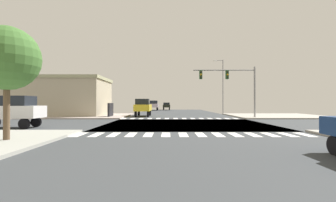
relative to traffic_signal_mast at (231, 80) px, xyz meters
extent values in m
cube|color=#373A3E|center=(-5.70, -7.65, -4.55)|extent=(14.00, 90.00, 0.05)
cube|color=#373A3E|center=(-5.70, -7.65, -4.55)|extent=(90.00, 12.00, 0.05)
cube|color=#A09B91|center=(7.30, 4.35, -4.46)|extent=(12.00, 12.00, 0.14)
cube|color=#A4968F|center=(-18.70, 4.35, -4.46)|extent=(12.00, 12.00, 0.14)
cube|color=white|center=(-12.45, -14.95, -4.52)|extent=(0.50, 2.00, 0.01)
cube|color=white|center=(-11.45, -14.95, -4.52)|extent=(0.50, 2.00, 0.01)
cube|color=white|center=(-10.45, -14.95, -4.52)|extent=(0.50, 2.00, 0.01)
cube|color=white|center=(-9.45, -14.95, -4.52)|extent=(0.50, 2.00, 0.01)
cube|color=white|center=(-8.45, -14.95, -4.52)|extent=(0.50, 2.00, 0.01)
cube|color=white|center=(-7.45, -14.95, -4.52)|extent=(0.50, 2.00, 0.01)
cube|color=white|center=(-6.45, -14.95, -4.52)|extent=(0.50, 2.00, 0.01)
cube|color=white|center=(-5.45, -14.95, -4.52)|extent=(0.50, 2.00, 0.01)
cube|color=white|center=(-4.45, -14.95, -4.52)|extent=(0.50, 2.00, 0.01)
cube|color=white|center=(-3.45, -14.95, -4.52)|extent=(0.50, 2.00, 0.01)
cube|color=white|center=(-2.45, -14.95, -4.52)|extent=(0.50, 2.00, 0.01)
cube|color=white|center=(-1.45, -14.95, -4.52)|extent=(0.50, 2.00, 0.01)
cube|color=white|center=(-0.45, -14.95, -4.52)|extent=(0.50, 2.00, 0.01)
cube|color=white|center=(0.55, -14.95, -4.52)|extent=(0.50, 2.00, 0.01)
cube|color=white|center=(-12.45, -0.35, -4.52)|extent=(0.50, 2.00, 0.01)
cube|color=white|center=(-11.45, -0.35, -4.52)|extent=(0.50, 2.00, 0.01)
cube|color=white|center=(-10.45, -0.35, -4.52)|extent=(0.50, 2.00, 0.01)
cube|color=white|center=(-9.45, -0.35, -4.52)|extent=(0.50, 2.00, 0.01)
cube|color=white|center=(-8.45, -0.35, -4.52)|extent=(0.50, 2.00, 0.01)
cube|color=white|center=(-7.45, -0.35, -4.52)|extent=(0.50, 2.00, 0.01)
cube|color=white|center=(-6.45, -0.35, -4.52)|extent=(0.50, 2.00, 0.01)
cube|color=white|center=(-5.45, -0.35, -4.52)|extent=(0.50, 2.00, 0.01)
cube|color=white|center=(-4.45, -0.35, -4.52)|extent=(0.50, 2.00, 0.01)
cube|color=white|center=(-3.45, -0.35, -4.52)|extent=(0.50, 2.00, 0.01)
cube|color=white|center=(-2.45, -0.35, -4.52)|extent=(0.50, 2.00, 0.01)
cube|color=white|center=(-1.45, -0.35, -4.52)|extent=(0.50, 2.00, 0.01)
cube|color=white|center=(-0.45, -0.35, -4.52)|extent=(0.50, 2.00, 0.01)
cube|color=white|center=(0.55, -0.35, -4.52)|extent=(0.50, 2.00, 0.01)
cylinder|color=gray|center=(2.91, 0.02, -1.48)|extent=(0.20, 0.20, 6.09)
cylinder|color=gray|center=(-0.71, 0.02, 1.16)|extent=(7.24, 0.14, 0.14)
cube|color=#1E5123|center=(-0.35, 0.02, 0.61)|extent=(0.32, 0.40, 1.00)
sphere|color=black|center=(-0.35, -0.22, 0.92)|extent=(0.22, 0.22, 0.22)
sphere|color=orange|center=(-0.35, -0.22, 0.61)|extent=(0.22, 0.22, 0.22)
sphere|color=black|center=(-0.35, -0.22, 0.30)|extent=(0.22, 0.22, 0.22)
cube|color=#1E5123|center=(-3.46, 0.02, 0.61)|extent=(0.32, 0.40, 1.00)
sphere|color=black|center=(-3.46, -0.22, 0.92)|extent=(0.22, 0.22, 0.22)
sphere|color=orange|center=(-3.46, -0.22, 0.61)|extent=(0.22, 0.22, 0.22)
sphere|color=black|center=(-3.46, -0.22, 0.30)|extent=(0.22, 0.22, 0.22)
cylinder|color=gray|center=(2.17, 13.57, 0.10)|extent=(0.16, 0.16, 9.25)
cylinder|color=gray|center=(1.47, 13.57, 4.63)|extent=(1.40, 0.10, 0.10)
ellipsoid|color=silver|center=(0.77, 13.57, 4.58)|extent=(0.60, 0.32, 0.20)
cube|color=#B0A48A|center=(-22.98, 5.04, -2.08)|extent=(13.84, 8.19, 4.89)
cube|color=tan|center=(-22.98, 5.04, 0.56)|extent=(14.14, 8.49, 0.40)
cube|color=black|center=(-14.56, 1.94, -3.63)|extent=(0.24, 2.20, 1.80)
cylinder|color=brown|center=(-14.76, -17.84, -2.99)|extent=(0.28, 0.28, 3.08)
sphere|color=#3D6B2D|center=(-14.76, -17.84, -0.64)|extent=(2.95, 2.95, 2.95)
cylinder|color=black|center=(-17.37, -11.94, -4.16)|extent=(0.74, 0.26, 0.74)
cylinder|color=black|center=(-17.37, -10.37, -4.16)|extent=(0.74, 0.26, 0.74)
cube|color=silver|center=(-18.93, -11.15, -3.35)|extent=(4.60, 1.96, 0.88)
cube|color=black|center=(-18.93, -11.15, -2.55)|extent=(3.22, 1.69, 0.72)
cylinder|color=black|center=(-9.90, 2.75, -4.16)|extent=(0.26, 0.74, 0.74)
cylinder|color=black|center=(-11.50, 2.75, -4.16)|extent=(0.26, 0.74, 0.74)
cylinder|color=black|center=(-9.90, 6.21, -4.16)|extent=(0.26, 0.74, 0.74)
cylinder|color=black|center=(-11.50, 6.21, -4.16)|extent=(0.26, 0.74, 0.74)
cube|color=gold|center=(-10.70, 4.48, -3.36)|extent=(2.00, 5.10, 0.86)
cube|color=black|center=(-10.70, 3.59, -2.56)|extent=(1.76, 1.79, 0.75)
cylinder|color=black|center=(-6.98, 31.61, -4.19)|extent=(0.26, 0.68, 0.68)
cylinder|color=black|center=(-8.42, 31.61, -4.19)|extent=(0.26, 0.68, 0.68)
cylinder|color=black|center=(-6.98, 34.54, -4.19)|extent=(0.26, 0.68, 0.68)
cylinder|color=black|center=(-8.42, 34.54, -4.19)|extent=(0.26, 0.68, 0.68)
cube|color=black|center=(-7.70, 33.07, -3.52)|extent=(1.80, 4.30, 0.66)
cube|color=black|center=(-7.70, 33.07, -2.92)|extent=(1.55, 2.24, 0.54)
cylinder|color=black|center=(-9.90, 28.66, -4.16)|extent=(0.26, 0.74, 0.74)
cylinder|color=black|center=(-11.50, 28.66, -4.16)|extent=(0.26, 0.74, 0.74)
cylinder|color=black|center=(-9.90, 32.12, -4.16)|extent=(0.26, 0.74, 0.74)
cylinder|color=black|center=(-11.50, 32.12, -4.16)|extent=(0.26, 0.74, 0.74)
cube|color=#BBAABB|center=(-10.70, 30.39, -3.36)|extent=(2.00, 5.10, 0.86)
cube|color=black|center=(-10.70, 29.50, -2.56)|extent=(1.76, 1.78, 0.75)
camera|label=1|loc=(-7.33, -29.24, -2.69)|focal=26.54mm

